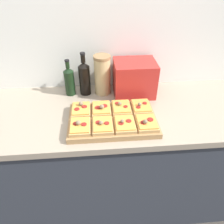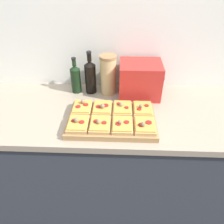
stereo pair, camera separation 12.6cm
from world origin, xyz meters
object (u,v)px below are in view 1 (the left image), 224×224
at_px(wine_bottle, 84,78).
at_px(toaster_oven, 134,78).
at_px(olive_oil_bottle, 69,81).
at_px(cutting_board, 112,120).
at_px(grain_jar_tall, 102,75).

bearing_deg(wine_bottle, toaster_oven, -4.38).
xyz_separation_m(wine_bottle, toaster_oven, (0.33, -0.03, -0.00)).
bearing_deg(olive_oil_bottle, wine_bottle, -0.00).
height_order(cutting_board, wine_bottle, wine_bottle).
height_order(cutting_board, toaster_oven, toaster_oven).
bearing_deg(cutting_board, toaster_oven, 60.89).
relative_size(wine_bottle, toaster_oven, 1.00).
bearing_deg(grain_jar_tall, toaster_oven, -6.83).
bearing_deg(toaster_oven, wine_bottle, 175.62).
xyz_separation_m(olive_oil_bottle, grain_jar_tall, (0.22, 0.00, 0.03)).
xyz_separation_m(cutting_board, toaster_oven, (0.17, 0.31, 0.10)).
bearing_deg(wine_bottle, olive_oil_bottle, 180.00).
bearing_deg(cutting_board, olive_oil_bottle, 127.63).
distance_m(olive_oil_bottle, grain_jar_tall, 0.22).
xyz_separation_m(grain_jar_tall, toaster_oven, (0.21, -0.03, -0.02)).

